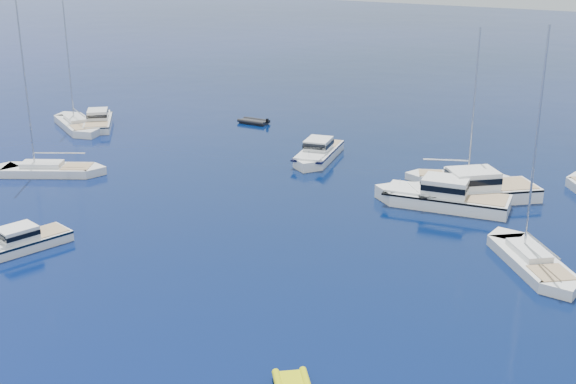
% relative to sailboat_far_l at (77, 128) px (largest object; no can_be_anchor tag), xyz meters
% --- Properties ---
extents(motor_cruiser_left, '(4.10, 8.05, 2.02)m').
position_rel_sailboat_far_l_xyz_m(motor_cruiser_left, '(21.11, -25.15, 0.00)').
color(motor_cruiser_left, white).
rests_on(motor_cruiser_left, ground).
extents(motor_cruiser_centre, '(11.37, 5.06, 2.88)m').
position_rel_sailboat_far_l_xyz_m(motor_cruiser_centre, '(41.61, -2.68, 0.00)').
color(motor_cruiser_centre, white).
rests_on(motor_cruiser_centre, ground).
extents(motor_cruiser_far_l, '(7.96, 8.52, 2.35)m').
position_rel_sailboat_far_l_xyz_m(motor_cruiser_far_l, '(1.31, 1.82, 0.00)').
color(motor_cruiser_far_l, silver).
rests_on(motor_cruiser_far_l, ground).
extents(motor_cruiser_distant, '(11.12, 10.57, 3.09)m').
position_rel_sailboat_far_l_xyz_m(motor_cruiser_distant, '(42.90, -0.35, 0.00)').
color(motor_cruiser_distant, white).
rests_on(motor_cruiser_distant, ground).
extents(motor_cruiser_horizon, '(4.86, 9.67, 2.43)m').
position_rel_sailboat_far_l_xyz_m(motor_cruiser_horizon, '(27.55, 3.16, 0.00)').
color(motor_cruiser_horizon, white).
rests_on(motor_cruiser_horizon, ground).
extents(sailboat_mid_r, '(8.74, 9.58, 15.16)m').
position_rel_sailboat_far_l_xyz_m(sailboat_mid_r, '(50.18, -10.13, 0.00)').
color(sailboat_mid_r, white).
rests_on(sailboat_mid_r, ground).
extents(sailboat_mid_l, '(10.54, 7.73, 15.58)m').
position_rel_sailboat_far_l_xyz_m(sailboat_mid_l, '(10.02, -12.81, 0.00)').
color(sailboat_mid_l, silver).
rests_on(sailboat_mid_l, ground).
extents(sailboat_centre, '(9.10, 5.83, 13.14)m').
position_rel_sailboat_far_l_xyz_m(sailboat_centre, '(40.53, 3.75, 0.00)').
color(sailboat_centre, silver).
rests_on(sailboat_centre, ground).
extents(sailboat_far_l, '(11.46, 8.12, 16.82)m').
position_rel_sailboat_far_l_xyz_m(sailboat_far_l, '(0.00, 0.00, 0.00)').
color(sailboat_far_l, silver).
rests_on(sailboat_far_l, ground).
extents(tender_grey_far, '(3.52, 2.02, 0.95)m').
position_rel_sailboat_far_l_xyz_m(tender_grey_far, '(14.83, 11.55, 0.00)').
color(tender_grey_far, black).
rests_on(tender_grey_far, ground).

